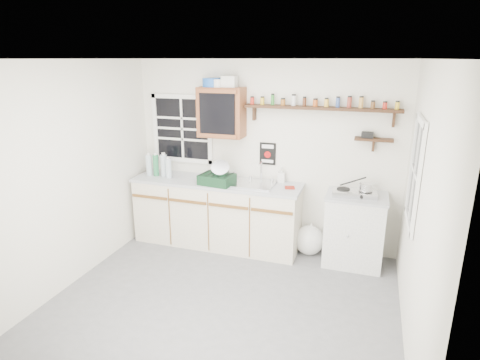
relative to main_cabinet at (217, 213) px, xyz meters
name	(u,v)px	position (x,y,z in m)	size (l,w,h in m)	color
room	(222,191)	(0.58, -1.30, 0.79)	(3.64, 3.24, 2.54)	#5A5A5D
main_cabinet	(217,213)	(0.00, 0.00, 0.00)	(2.31, 0.63, 0.92)	beige
right_cabinet	(354,229)	(1.83, 0.03, -0.01)	(0.73, 0.57, 0.91)	#B6B5AF
sink	(254,184)	(0.54, 0.01, 0.47)	(0.52, 0.44, 0.29)	silver
upper_cabinet	(221,112)	(0.03, 0.14, 1.36)	(0.60, 0.32, 0.65)	brown
upper_cabinet_clutter	(218,82)	(0.00, 0.14, 1.75)	(0.46, 0.24, 0.14)	#1A51AF
spice_shelf	(321,107)	(1.31, 0.21, 1.47)	(1.91, 0.18, 0.35)	black
secondary_shelf	(372,139)	(1.94, 0.22, 1.12)	(0.45, 0.16, 0.24)	black
warning_sign	(268,154)	(0.63, 0.29, 0.82)	(0.22, 0.02, 0.30)	black
window_back	(182,129)	(-0.62, 0.29, 1.09)	(0.93, 0.03, 0.98)	black
window_right	(416,173)	(2.37, -0.75, 0.99)	(0.03, 0.78, 1.08)	black
water_bottles	(159,166)	(-0.84, -0.03, 0.61)	(0.40, 0.14, 0.34)	#AABDC8
dish_rack	(218,176)	(0.08, -0.12, 0.56)	(0.46, 0.37, 0.32)	black
soap_bottle	(281,175)	(0.85, 0.22, 0.56)	(0.09, 0.10, 0.21)	silver
rag	(290,188)	(1.01, 0.00, 0.47)	(0.12, 0.11, 0.02)	maroon
hotplate	(354,193)	(1.80, 0.01, 0.48)	(0.55, 0.34, 0.08)	silver
saucepan	(365,187)	(1.92, 0.01, 0.56)	(0.39, 0.19, 0.17)	silver
trash_bag	(309,240)	(1.27, 0.10, -0.26)	(0.40, 0.36, 0.46)	silver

